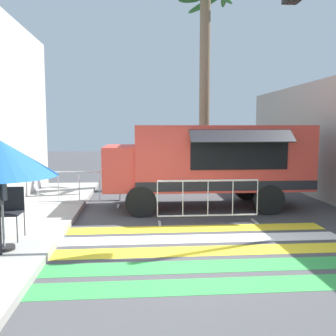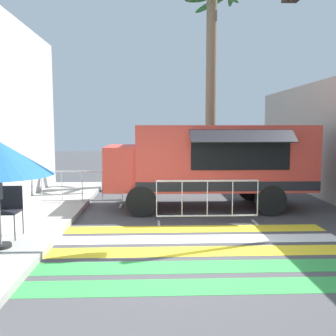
% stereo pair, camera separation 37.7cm
% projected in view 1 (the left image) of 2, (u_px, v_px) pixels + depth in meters
% --- Properties ---
extents(ground_plane, '(60.00, 60.00, 0.00)m').
position_uv_depth(ground_plane, '(191.00, 252.00, 6.80)').
color(ground_plane, '#424244').
extents(crosswalk_painted, '(6.40, 3.60, 0.01)m').
position_uv_depth(crosswalk_painted, '(191.00, 251.00, 6.81)').
color(crosswalk_painted, green).
rests_on(crosswalk_painted, ground_plane).
extents(food_truck, '(5.52, 2.63, 2.31)m').
position_uv_depth(food_truck, '(204.00, 159.00, 10.44)').
color(food_truck, '#D13D33').
rests_on(food_truck, ground_plane).
extents(traffic_signal_pole, '(4.92, 0.29, 6.31)m').
position_uv_depth(traffic_signal_pole, '(321.00, 31.00, 7.91)').
color(traffic_signal_pole, '#515456').
rests_on(traffic_signal_pole, ground_plane).
extents(patio_umbrella, '(1.91, 1.91, 1.91)m').
position_uv_depth(patio_umbrella, '(0.00, 159.00, 6.32)').
color(patio_umbrella, black).
rests_on(patio_umbrella, sidewalk_left).
extents(folding_chair, '(0.48, 0.48, 0.97)m').
position_uv_depth(folding_chair, '(10.00, 208.00, 7.14)').
color(folding_chair, '#4C4C51').
rests_on(folding_chair, sidewalk_left).
extents(barricade_front, '(2.40, 0.44, 1.04)m').
position_uv_depth(barricade_front, '(208.00, 201.00, 8.78)').
color(barricade_front, '#B7BABF').
rests_on(barricade_front, ground_plane).
extents(barricade_side, '(2.29, 0.44, 1.04)m').
position_uv_depth(barricade_side, '(79.00, 189.00, 10.51)').
color(barricade_side, '#B7BABF').
rests_on(barricade_side, ground_plane).
extents(palm_tree, '(2.07, 2.24, 7.76)m').
position_uv_depth(palm_tree, '(205.00, 58.00, 14.54)').
color(palm_tree, '#7A664C').
rests_on(palm_tree, ground_plane).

